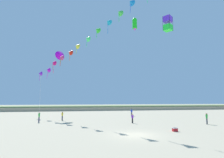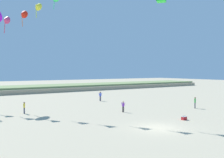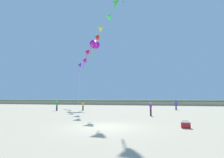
% 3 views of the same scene
% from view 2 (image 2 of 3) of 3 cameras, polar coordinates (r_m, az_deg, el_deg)
% --- Properties ---
extents(ground_plane, '(240.00, 240.00, 0.00)m').
position_cam_2_polar(ground_plane, '(24.03, 10.95, -11.51)').
color(ground_plane, tan).
extents(dune_ridge, '(120.00, 13.55, 1.55)m').
position_cam_2_polar(dune_ridge, '(67.10, -19.25, -2.25)').
color(dune_ridge, tan).
rests_on(dune_ridge, ground).
extents(person_near_left, '(0.58, 0.30, 1.69)m').
position_cam_2_polar(person_near_left, '(37.49, 19.35, -5.20)').
color(person_near_left, '#474C56').
rests_on(person_near_left, ground).
extents(person_near_right, '(0.35, 0.49, 1.53)m').
position_cam_2_polar(person_near_right, '(33.08, -20.38, -6.32)').
color(person_near_right, '#282D4C').
rests_on(person_near_right, ground).
extents(person_mid_center, '(0.61, 0.24, 1.73)m').
position_cam_2_polar(person_mid_center, '(43.94, -2.83, -4.01)').
color(person_mid_center, '#282D4C').
rests_on(person_mid_center, ground).
extents(person_far_right, '(0.40, 0.45, 1.50)m').
position_cam_2_polar(person_far_right, '(32.24, 2.71, -6.44)').
color(person_far_right, black).
rests_on(person_far_right, ground).
extents(beach_cooler, '(0.58, 0.41, 0.46)m').
position_cam_2_polar(beach_cooler, '(28.55, 16.95, -8.96)').
color(beach_cooler, red).
rests_on(beach_cooler, ground).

